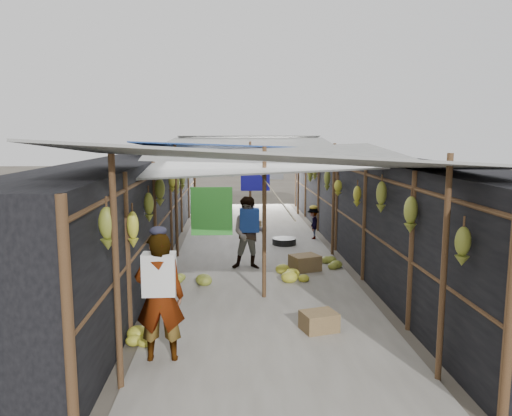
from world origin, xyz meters
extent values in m
plane|color=#6B6356|center=(0.00, 0.00, 0.00)|extent=(80.00, 80.00, 0.00)
cube|color=#9E998E|center=(0.00, 6.50, 0.01)|extent=(3.60, 16.00, 0.02)
cube|color=black|center=(-2.70, 6.50, 1.15)|extent=(1.40, 15.00, 2.30)
cube|color=black|center=(2.70, 6.50, 1.15)|extent=(1.40, 15.00, 2.30)
cube|color=olive|center=(0.96, 4.66, 0.17)|extent=(0.68, 0.62, 0.34)
cube|color=olive|center=(0.68, 1.48, 0.14)|extent=(0.57, 0.50, 0.29)
cube|color=olive|center=(0.11, 9.36, 0.13)|extent=(0.48, 0.43, 0.26)
cylinder|color=black|center=(0.79, 7.10, 0.09)|extent=(0.61, 0.61, 0.18)
imported|color=white|center=(-1.44, 0.67, 0.82)|extent=(0.62, 0.42, 1.64)
imported|color=#2056A2|center=(-0.18, 4.89, 0.76)|extent=(0.79, 0.64, 1.53)
imported|color=#4A4340|center=(1.64, 7.77, 0.43)|extent=(0.38, 0.59, 0.86)
cylinder|color=brown|center=(-1.80, 0.00, 1.30)|extent=(0.07, 0.07, 2.60)
cylinder|color=brown|center=(1.80, 0.00, 1.30)|extent=(0.07, 0.07, 2.60)
cylinder|color=brown|center=(0.00, 3.00, 1.30)|extent=(0.07, 0.07, 2.60)
cylinder|color=brown|center=(-1.80, 6.00, 1.30)|extent=(0.07, 0.07, 2.60)
cylinder|color=brown|center=(1.80, 6.00, 1.30)|extent=(0.07, 0.07, 2.60)
cylinder|color=brown|center=(0.00, 9.00, 1.30)|extent=(0.07, 0.07, 2.60)
cylinder|color=brown|center=(-1.80, 12.00, 1.30)|extent=(0.07, 0.07, 2.60)
cylinder|color=brown|center=(1.80, 12.00, 1.30)|extent=(0.07, 0.07, 2.60)
cube|color=#9A9A95|center=(0.00, 1.00, 2.50)|extent=(5.21, 3.19, 0.52)
cube|color=#9A9A95|center=(0.20, 4.20, 2.35)|extent=(5.23, 3.73, 0.50)
cube|color=#204293|center=(-0.10, 7.50, 2.45)|extent=(5.40, 3.60, 0.41)
cube|color=#9A9A95|center=(0.00, 10.80, 2.55)|extent=(5.37, 3.66, 0.27)
cube|color=#9A9A95|center=(0.10, 13.20, 2.65)|extent=(5.00, 1.99, 0.24)
cylinder|color=brown|center=(-2.00, 6.50, 2.05)|extent=(0.06, 15.00, 0.06)
cylinder|color=brown|center=(2.00, 6.50, 2.05)|extent=(0.06, 15.00, 0.06)
cylinder|color=gray|center=(0.00, 6.50, 2.05)|extent=(0.02, 15.00, 0.02)
cube|color=silver|center=(0.68, 9.18, 1.77)|extent=(0.60, 0.03, 0.55)
cube|color=#2D7D29|center=(-0.84, 1.86, 1.70)|extent=(0.60, 0.03, 0.70)
cube|color=#1C18A1|center=(0.03, 6.66, 1.75)|extent=(0.70, 0.03, 0.60)
cube|color=#1E548B|center=(-0.79, 10.89, 1.75)|extent=(0.65, 0.03, 0.60)
ellipsoid|color=olive|center=(-1.88, 0.03, 1.80)|extent=(0.18, 0.16, 0.47)
ellipsoid|color=gold|center=(-1.88, 1.39, 1.53)|extent=(0.16, 0.13, 0.51)
ellipsoid|color=olive|center=(-1.88, 2.73, 1.64)|extent=(0.16, 0.14, 0.48)
ellipsoid|color=olive|center=(-1.88, 4.01, 1.73)|extent=(0.20, 0.17, 0.53)
ellipsoid|color=gold|center=(-1.88, 6.00, 1.70)|extent=(0.17, 0.14, 0.39)
ellipsoid|color=olive|center=(-1.88, 6.89, 1.57)|extent=(0.15, 0.13, 0.57)
ellipsoid|color=olive|center=(-1.88, 8.43, 1.58)|extent=(0.16, 0.14, 0.59)
ellipsoid|color=olive|center=(-1.88, 10.31, 1.64)|extent=(0.19, 0.16, 0.48)
ellipsoid|color=olive|center=(-1.88, 11.54, 1.76)|extent=(0.17, 0.14, 0.38)
ellipsoid|color=gold|center=(-1.88, 12.99, 1.50)|extent=(0.14, 0.12, 0.53)
ellipsoid|color=olive|center=(1.88, -0.24, 1.63)|extent=(0.17, 0.14, 0.43)
ellipsoid|color=olive|center=(1.88, 1.30, 1.72)|extent=(0.19, 0.16, 0.51)
ellipsoid|color=olive|center=(1.88, 2.64, 1.79)|extent=(0.17, 0.15, 0.52)
ellipsoid|color=gold|center=(1.88, 4.18, 1.61)|extent=(0.16, 0.13, 0.42)
ellipsoid|color=gold|center=(1.88, 5.90, 1.59)|extent=(0.18, 0.16, 0.37)
ellipsoid|color=olive|center=(1.88, 7.20, 1.64)|extent=(0.16, 0.14, 0.54)
ellipsoid|color=olive|center=(1.88, 9.08, 1.75)|extent=(0.18, 0.15, 0.52)
ellipsoid|color=olive|center=(1.88, 9.93, 1.60)|extent=(0.20, 0.17, 0.54)
ellipsoid|color=olive|center=(1.88, 11.49, 1.79)|extent=(0.19, 0.16, 0.44)
ellipsoid|color=olive|center=(1.88, 12.90, 1.79)|extent=(0.20, 0.17, 0.52)
ellipsoid|color=olive|center=(1.64, 5.02, 0.16)|extent=(0.63, 0.54, 0.32)
ellipsoid|color=olive|center=(-1.14, 8.84, 0.16)|extent=(0.65, 0.56, 0.33)
ellipsoid|color=olive|center=(-1.34, 3.97, 0.15)|extent=(0.60, 0.51, 0.30)
ellipsoid|color=gold|center=(-1.70, 1.28, 0.12)|extent=(0.46, 0.39, 0.23)
ellipsoid|color=olive|center=(-1.36, 10.72, 0.14)|extent=(0.56, 0.48, 0.28)
ellipsoid|color=gold|center=(0.73, 4.16, 0.16)|extent=(0.65, 0.56, 0.33)
camera|label=1|loc=(-0.56, -5.27, 2.80)|focal=35.00mm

